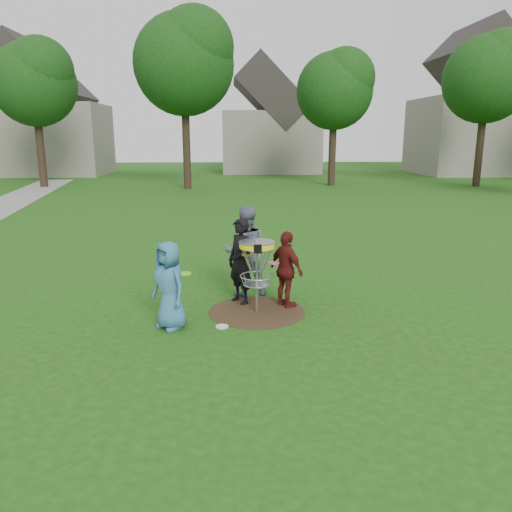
{
  "coord_description": "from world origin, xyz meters",
  "views": [
    {
      "loc": [
        -0.47,
        -8.77,
        3.24
      ],
      "look_at": [
        0.0,
        0.3,
        1.0
      ],
      "focal_mm": 35.0,
      "sensor_mm": 36.0,
      "label": 1
    }
  ],
  "objects_px": {
    "player_black": "(240,261)",
    "player_maroon": "(286,270)",
    "player_blue": "(169,285)",
    "disc_golf_basket": "(257,259)",
    "player_grey": "(245,251)"
  },
  "relations": [
    {
      "from": "player_blue",
      "to": "player_black",
      "type": "distance_m",
      "value": 1.75
    },
    {
      "from": "player_grey",
      "to": "player_blue",
      "type": "bearing_deg",
      "value": 39.68
    },
    {
      "from": "player_blue",
      "to": "player_maroon",
      "type": "distance_m",
      "value": 2.3
    },
    {
      "from": "player_blue",
      "to": "player_maroon",
      "type": "height_order",
      "value": "player_blue"
    },
    {
      "from": "player_grey",
      "to": "player_maroon",
      "type": "bearing_deg",
      "value": 120.73
    },
    {
      "from": "player_blue",
      "to": "disc_golf_basket",
      "type": "height_order",
      "value": "player_blue"
    },
    {
      "from": "player_blue",
      "to": "player_black",
      "type": "relative_size",
      "value": 0.9
    },
    {
      "from": "player_black",
      "to": "player_maroon",
      "type": "relative_size",
      "value": 1.14
    },
    {
      "from": "player_black",
      "to": "player_grey",
      "type": "bearing_deg",
      "value": 129.74
    },
    {
      "from": "player_black",
      "to": "player_grey",
      "type": "relative_size",
      "value": 0.91
    },
    {
      "from": "player_blue",
      "to": "player_grey",
      "type": "height_order",
      "value": "player_grey"
    },
    {
      "from": "player_black",
      "to": "player_maroon",
      "type": "bearing_deg",
      "value": 33.99
    },
    {
      "from": "player_black",
      "to": "disc_golf_basket",
      "type": "height_order",
      "value": "player_black"
    },
    {
      "from": "disc_golf_basket",
      "to": "player_grey",
      "type": "bearing_deg",
      "value": 99.58
    },
    {
      "from": "player_black",
      "to": "player_maroon",
      "type": "height_order",
      "value": "player_black"
    }
  ]
}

